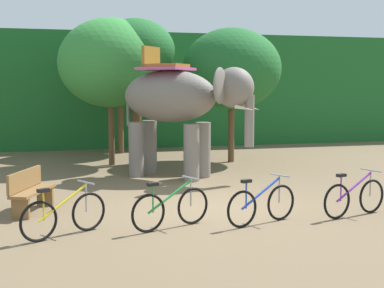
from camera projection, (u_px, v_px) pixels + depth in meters
ground_plane at (212, 208)px, 11.56m from camera, size 80.00×80.00×0.00m
foliage_hedge at (125, 90)px, 25.31m from camera, size 36.00×6.00×4.91m
tree_center_right at (110, 63)px, 17.56m from camera, size 3.42×3.42×4.87m
tree_far_right at (120, 67)px, 20.76m from camera, size 3.52×3.52×4.75m
tree_right at (136, 52)px, 17.71m from camera, size 2.61×2.61×4.87m
tree_center_left at (232, 69)px, 18.33m from camera, size 3.40×3.40×4.63m
elephant at (180, 101)px, 15.21m from camera, size 3.82×3.52×3.78m
bike_yellow at (64, 215)px, 9.35m from camera, size 1.50×0.91×0.92m
bike_green at (171, 208)px, 9.87m from camera, size 1.60×0.76×0.92m
bike_blue at (262, 204)px, 10.18m from camera, size 1.62×0.73×0.92m
bike_purple at (355, 197)px, 10.81m from camera, size 1.65×0.65×0.92m
wooden_bench at (30, 190)px, 11.14m from camera, size 0.95×1.54×0.89m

